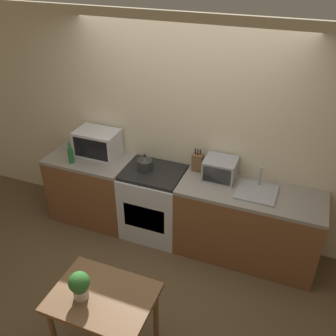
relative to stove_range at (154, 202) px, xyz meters
name	(u,v)px	position (x,y,z in m)	size (l,w,h in m)	color
ground_plane	(150,280)	(0.27, -0.77, -0.45)	(16.00, 16.00, 0.00)	brown
wall_back	(186,132)	(0.27, 0.34, 0.85)	(10.00, 0.06, 2.60)	beige
counter_left_run	(93,187)	(-0.87, 0.00, 0.00)	(1.03, 0.62, 0.90)	brown
counter_right_run	(247,224)	(1.14, 0.00, 0.00)	(1.57, 0.62, 0.90)	brown
stove_range	(154,202)	(0.00, 0.00, 0.00)	(0.71, 0.62, 0.90)	silver
kettle	(145,163)	(-0.11, 0.01, 0.54)	(0.18, 0.18, 0.20)	#2D2D2D
microwave	(98,143)	(-0.79, 0.11, 0.61)	(0.52, 0.35, 0.32)	silver
bottle	(71,155)	(-0.99, -0.18, 0.55)	(0.07, 0.07, 0.26)	#1E662D
knife_block	(197,162)	(0.46, 0.21, 0.56)	(0.12, 0.09, 0.28)	brown
toaster_oven	(220,169)	(0.75, 0.14, 0.57)	(0.35, 0.30, 0.24)	#999BA0
sink_basin	(257,191)	(1.19, 0.01, 0.47)	(0.42, 0.39, 0.24)	#999BA0
dining_table	(104,305)	(0.26, -1.66, 0.18)	(0.84, 0.62, 0.74)	brown
potted_plant	(79,284)	(0.11, -1.73, 0.44)	(0.17, 0.17, 0.25)	beige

